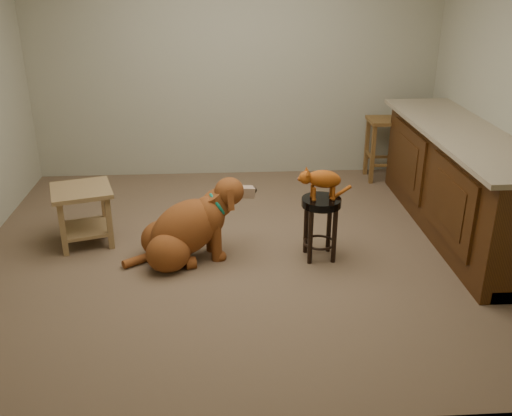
{
  "coord_description": "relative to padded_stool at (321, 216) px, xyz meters",
  "views": [
    {
      "loc": [
        -0.17,
        -4.33,
        2.26
      ],
      "look_at": [
        0.09,
        -0.12,
        0.45
      ],
      "focal_mm": 40.0,
      "sensor_mm": 36.0,
      "label": 1
    }
  ],
  "objects": [
    {
      "name": "floor",
      "position": [
        -0.62,
        0.14,
        -0.37
      ],
      "size": [
        4.5,
        4.0,
        0.01
      ],
      "primitive_type": "cube",
      "color": "brown",
      "rests_on": "ground"
    },
    {
      "name": "wood_stool",
      "position": [
        1.02,
        1.84,
        -0.01
      ],
      "size": [
        0.38,
        0.38,
        0.69
      ],
      "rotation": [
        0.0,
        0.0,
        -0.02
      ],
      "color": "brown",
      "rests_on": "ground"
    },
    {
      "name": "cabinet_run",
      "position": [
        1.33,
        0.44,
        0.07
      ],
      "size": [
        0.7,
        2.56,
        0.94
      ],
      "color": "#42230B",
      "rests_on": "ground"
    },
    {
      "name": "room_shell",
      "position": [
        -0.62,
        0.14,
        1.3
      ],
      "size": [
        4.54,
        4.04,
        2.62
      ],
      "color": "#9C987D",
      "rests_on": "ground"
    },
    {
      "name": "golden_retriever",
      "position": [
        -1.09,
        0.03,
        -0.1
      ],
      "size": [
        1.11,
        0.64,
        0.72
      ],
      "rotation": [
        0.0,
        0.0,
        0.26
      ],
      "color": "brown",
      "rests_on": "ground"
    },
    {
      "name": "side_table",
      "position": [
        -1.99,
        0.4,
        -0.04
      ],
      "size": [
        0.61,
        0.61,
        0.51
      ],
      "rotation": [
        0.0,
        0.0,
        0.29
      ],
      "color": "olive",
      "rests_on": "ground"
    },
    {
      "name": "tabby_kitten",
      "position": [
        -0.01,
        0.0,
        0.31
      ],
      "size": [
        0.47,
        0.18,
        0.29
      ],
      "rotation": [
        0.0,
        0.0,
        0.04
      ],
      "color": "#93410E",
      "rests_on": "padded_stool"
    },
    {
      "name": "padded_stool",
      "position": [
        0.0,
        0.0,
        0.0
      ],
      "size": [
        0.32,
        0.32,
        0.53
      ],
      "rotation": [
        0.0,
        0.0,
        0.04
      ],
      "color": "black",
      "rests_on": "ground"
    }
  ]
}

